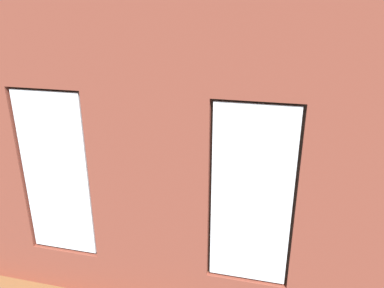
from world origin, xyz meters
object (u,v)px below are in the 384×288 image
Objects in this scene: candle_jar at (195,172)px; remote_black at (191,171)px; remote_gray at (166,171)px; potted_plant_near_tv at (33,185)px; potted_plant_by_left_couch at (328,176)px; potted_plant_between_couches at (224,243)px; cup_ceramic at (182,167)px; table_plant_small at (214,164)px; couch_left at (366,220)px; coffee_table at (191,174)px; potted_plant_corner_near_left at (353,138)px; potted_plant_foreground_right at (108,124)px; couch_by_window at (120,238)px; papasan_chair at (212,139)px; media_console at (46,175)px; tv_flatscreen at (41,144)px.

candle_jar is 0.65× the size of remote_black.
potted_plant_near_tv is at bearing -38.52° from remote_gray.
potted_plant_between_couches is at bearing 60.23° from potted_plant_by_left_couch.
table_plant_small is (-0.60, -0.04, 0.10)m from cup_ceramic.
couch_left reaches higher than coffee_table.
coffee_table is 3.58m from potted_plant_corner_near_left.
candle_jar is at bearing 143.79° from potted_plant_foreground_right.
potted_plant_foreground_right is at bearing -48.12° from potted_plant_between_couches.
potted_plant_by_left_couch is (-2.38, -0.76, -0.17)m from candle_jar.
potted_plant_corner_near_left reaches higher than couch_by_window.
couch_by_window reaches higher than potted_plant_by_left_couch.
papasan_chair is (0.05, -1.92, -0.05)m from candle_jar.
potted_plant_foreground_right is at bearing -118.43° from remote_gray.
coffee_table is 0.06m from remote_black.
potted_plant_foreground_right is at bearing -62.65° from couch_by_window.
cup_ceramic is 0.21m from remote_black.
candle_jar is at bearing -174.23° from media_console.
couch_left is 3.01m from coffee_table.
potted_plant_foreground_right is (5.41, -2.63, 0.26)m from couch_left.
remote_gray is at bearing -172.88° from media_console.
candle_jar is 0.10× the size of tv_flatscreen.
couch_left is at bearing -172.84° from potted_plant_near_tv.
potted_plant_corner_near_left is 5.56m from potted_plant_foreground_right.
cup_ceramic is 2.42m from potted_plant_between_couches.
papasan_chair is at bearing -125.21° from potted_plant_near_tv.
tv_flatscreen is 4.12m from potted_plant_between_couches.
potted_plant_near_tv reaches higher than table_plant_small.
potted_plant_corner_near_left is (-3.24, -1.76, 0.23)m from cup_ceramic.
tv_flatscreen is at bearing -62.69° from potted_plant_near_tv.
candle_jar is (-0.11, 0.11, 0.11)m from coffee_table.
potted_plant_corner_near_left is at bearing -151.40° from cup_ceramic.
potted_plant_foreground_right is (5.56, 0.04, -0.12)m from potted_plant_corner_near_left.
potted_plant_corner_near_left reaches higher than candle_jar.
remote_gray and remote_black have the same top height.
remote_black is 2.70m from potted_plant_near_tv.
potted_plant_near_tv is 0.86× the size of potted_plant_foreground_right.
potted_plant_near_tv is at bearing 117.31° from tv_flatscreen.
media_console is 2.26m from potted_plant_foreground_right.
potted_plant_between_couches is (-1.14, 2.13, -0.02)m from cup_ceramic.
candle_jar is 2.73m from potted_plant_near_tv.
remote_gray is at bearing 36.68° from cup_ceramic.
potted_plant_corner_near_left reaches higher than coffee_table.
tv_flatscreen is at bearing 5.71° from candle_jar.
coffee_table is 1.21× the size of media_console.
media_console is 6.29m from potted_plant_corner_near_left.
table_plant_small is 3.38m from potted_plant_foreground_right.
table_plant_small is 1.52× the size of remote_gray.
tv_flatscreen is at bearing 11.21° from potted_plant_by_left_couch.
potted_plant_foreground_right is at bearing -97.62° from media_console.
papasan_chair is (-2.87, -2.21, 0.20)m from media_console.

